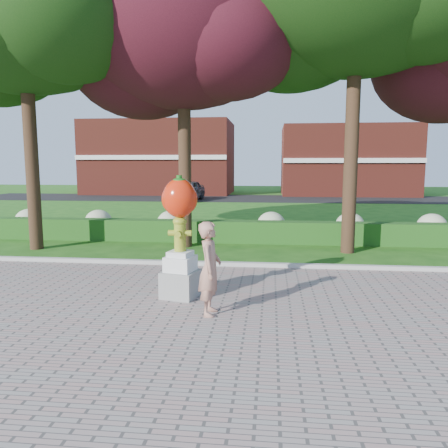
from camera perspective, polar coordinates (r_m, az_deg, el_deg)
name	(u,v)px	position (r m, az deg, el deg)	size (l,w,h in m)	color
ground	(224,300)	(9.45, -0.06, -9.92)	(100.00, 100.00, 0.00)	#1D5114
walkway	(188,398)	(5.80, -4.69, -21.75)	(40.00, 14.00, 0.04)	gray
curb	(235,265)	(12.31, 1.46, -5.35)	(40.00, 0.18, 0.15)	#ADADA5
lawn_hedge	(244,232)	(16.17, 2.63, -1.01)	(24.00, 0.70, 0.80)	#204E16
hydrangea_row	(260,224)	(17.11, 4.75, -0.03)	(20.10, 1.10, 0.99)	beige
street	(259,198)	(37.07, 4.65, 3.35)	(50.00, 8.00, 0.02)	black
building_left	(161,158)	(44.33, -8.26, 8.54)	(14.00, 8.00, 7.00)	maroon
building_right	(346,161)	(43.52, 15.61, 7.95)	(12.00, 8.00, 6.40)	maroon
tree_far_left	(21,4)	(16.98, -25.02, 24.55)	(9.00, 7.68, 11.66)	black
tree_mid_left	(181,30)	(15.97, -5.68, 23.85)	(8.25, 7.04, 10.69)	black
hydrant_sculpture	(180,233)	(9.30, -5.77, -1.24)	(0.85, 0.85, 2.61)	gray
woman	(210,268)	(8.26, -1.86, -5.82)	(0.65, 0.43, 1.78)	tan
parked_car	(187,190)	(34.76, -4.83, 4.40)	(1.91, 4.74, 1.61)	#3F4246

